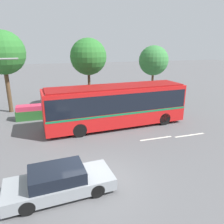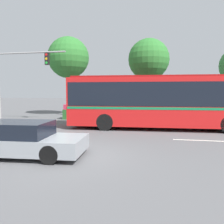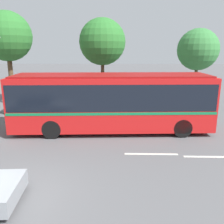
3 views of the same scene
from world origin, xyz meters
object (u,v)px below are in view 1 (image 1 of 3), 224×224
Objects in this scene: street_tree_left at (3,53)px; street_tree_centre at (88,57)px; city_bus at (116,104)px; street_tree_right at (153,61)px; sedan_foreground at (59,182)px.

street_tree_centre is (7.63, -0.63, -0.43)m from street_tree_left.
street_tree_left reaches higher than city_bus.
city_bus is 1.80× the size of street_tree_right.
street_tree_left reaches higher than street_tree_right.
street_tree_right is at bearing 1.15° from street_tree_left.
street_tree_centre reaches higher than street_tree_right.
city_bus is 8.75m from sedan_foreground.
sedan_foreground is 18.70m from street_tree_right.
street_tree_centre reaches higher than sedan_foreground.
street_tree_right is (6.75, 6.94, 2.67)m from city_bus.
street_tree_left reaches higher than street_tree_centre.
street_tree_centre is at bearing -173.02° from street_tree_right.
city_bus is 11.40m from street_tree_left.
street_tree_centre is at bearing 68.93° from sedan_foreground.
sedan_foreground is 0.63× the size of street_tree_left.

